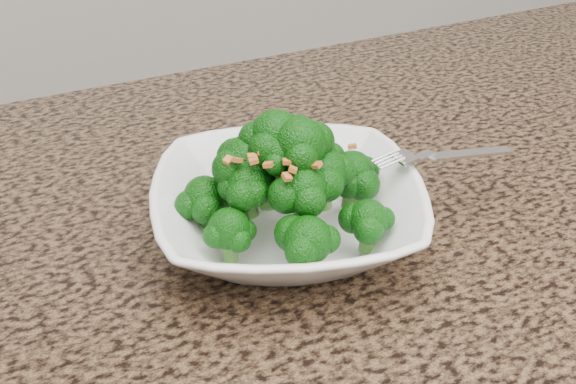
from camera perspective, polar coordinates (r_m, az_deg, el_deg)
name	(u,v)px	position (r m, az deg, el deg)	size (l,w,h in m)	color
granite_counter	(365,312)	(0.61, 6.10, -9.41)	(1.64, 1.04, 0.03)	brown
bowl	(288,212)	(0.64, 0.00, -1.57)	(0.24, 0.24, 0.06)	white
broccoli_pile	(288,144)	(0.61, 0.00, 3.81)	(0.21, 0.21, 0.08)	#0B5009
garlic_topping	(288,98)	(0.59, 0.00, 7.41)	(0.13, 0.13, 0.01)	#C97131
fork	(426,156)	(0.67, 10.85, 2.82)	(0.18, 0.03, 0.01)	silver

